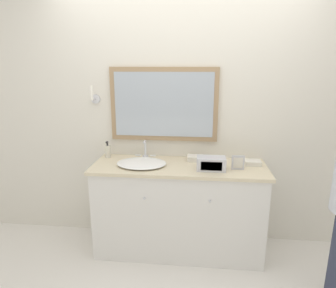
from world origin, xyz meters
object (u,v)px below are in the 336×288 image
Objects in this scene: appliance_box at (211,164)px; picture_frame at (238,163)px; soap_bottle at (108,151)px; sink_basin at (142,163)px.

appliance_box is 0.24m from picture_frame.
soap_bottle reaches higher than appliance_box.
soap_bottle is at bearing 165.58° from appliance_box.
sink_basin is at bearing -26.52° from soap_bottle.
sink_basin reaches higher than soap_bottle.
soap_bottle is 1.27m from picture_frame.
sink_basin is 1.82× the size of appliance_box.
appliance_box is at bearing -173.12° from picture_frame.
sink_basin is at bearing 173.56° from appliance_box.
sink_basin is 0.43m from soap_bottle.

